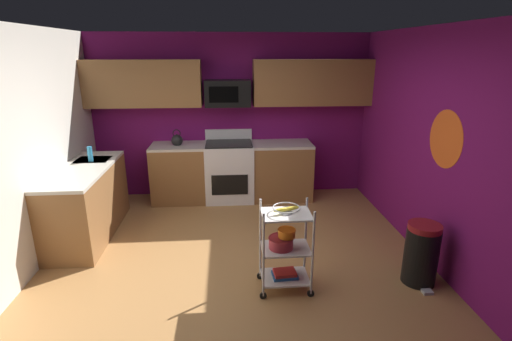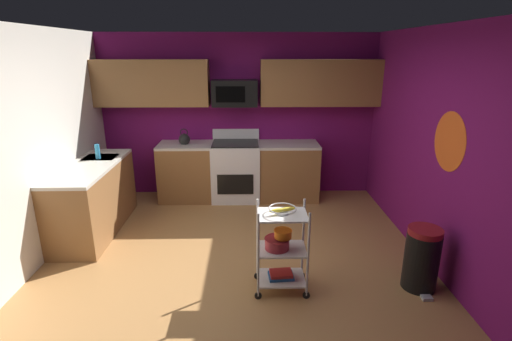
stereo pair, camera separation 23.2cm
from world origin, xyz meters
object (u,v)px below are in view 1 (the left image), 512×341
(rolling_cart, at_px, (285,248))
(dish_soap_bottle, at_px, (90,154))
(oven_range, at_px, (229,171))
(kettle, at_px, (177,140))
(mixing_bowl_small, at_px, (287,233))
(trash_can, at_px, (421,254))
(fruit_bowl, at_px, (286,209))
(microwave, at_px, (228,93))
(book_stack, at_px, (285,274))
(mixing_bowl_large, at_px, (281,242))

(rolling_cart, relative_size, dish_soap_bottle, 4.57)
(rolling_cart, xyz_separation_m, dish_soap_bottle, (-2.37, 1.69, 0.57))
(oven_range, bearing_deg, kettle, -179.72)
(oven_range, height_order, mixing_bowl_small, oven_range)
(mixing_bowl_small, xyz_separation_m, trash_can, (1.41, -0.01, -0.29))
(dish_soap_bottle, bearing_deg, fruit_bowl, -35.39)
(rolling_cart, xyz_separation_m, trash_can, (1.42, -0.00, -0.12))
(microwave, relative_size, trash_can, 1.06)
(microwave, height_order, trash_can, microwave)
(mixing_bowl_small, height_order, trash_can, trash_can)
(microwave, bearing_deg, dish_soap_bottle, -152.76)
(oven_range, distance_m, kettle, 0.95)
(book_stack, bearing_deg, mixing_bowl_large, 180.00)
(oven_range, height_order, dish_soap_bottle, dish_soap_bottle)
(oven_range, distance_m, mixing_bowl_large, 2.58)
(oven_range, xyz_separation_m, kettle, (-0.80, -0.00, 0.52))
(trash_can, bearing_deg, mixing_bowl_large, 179.94)
(dish_soap_bottle, bearing_deg, rolling_cart, -35.39)
(rolling_cart, distance_m, fruit_bowl, 0.43)
(oven_range, bearing_deg, rolling_cart, -78.14)
(oven_range, height_order, fruit_bowl, oven_range)
(oven_range, xyz_separation_m, fruit_bowl, (0.53, -2.53, 0.40))
(rolling_cart, bearing_deg, fruit_bowl, 161.57)
(mixing_bowl_large, height_order, kettle, kettle)
(kettle, distance_m, dish_soap_bottle, 1.34)
(rolling_cart, height_order, mixing_bowl_large, rolling_cart)
(mixing_bowl_large, distance_m, dish_soap_bottle, 2.92)
(oven_range, xyz_separation_m, mixing_bowl_large, (0.48, -2.53, 0.04))
(fruit_bowl, distance_m, trash_can, 1.52)
(mixing_bowl_large, distance_m, book_stack, 0.36)
(rolling_cart, distance_m, mixing_bowl_small, 0.17)
(mixing_bowl_small, xyz_separation_m, dish_soap_bottle, (-2.39, 1.68, 0.40))
(mixing_bowl_large, relative_size, dish_soap_bottle, 1.26)
(rolling_cart, distance_m, dish_soap_bottle, 2.97)
(book_stack, xyz_separation_m, dish_soap_bottle, (-2.37, 1.69, 0.86))
(mixing_bowl_large, bearing_deg, mixing_bowl_small, 8.18)
(mixing_bowl_large, xyz_separation_m, kettle, (-1.29, 2.53, 0.48))
(oven_range, relative_size, mixing_bowl_large, 4.37)
(rolling_cart, height_order, trash_can, rolling_cart)
(fruit_bowl, bearing_deg, rolling_cart, -18.43)
(oven_range, relative_size, dish_soap_bottle, 5.50)
(kettle, bearing_deg, rolling_cart, -62.18)
(mixing_bowl_small, bearing_deg, kettle, 118.08)
(mixing_bowl_small, relative_size, book_stack, 0.69)
(mixing_bowl_large, distance_m, kettle, 2.88)
(oven_range, distance_m, microwave, 1.23)
(mixing_bowl_small, bearing_deg, microwave, 101.66)
(microwave, xyz_separation_m, dish_soap_bottle, (-1.84, -0.95, -0.68))
(fruit_bowl, bearing_deg, dish_soap_bottle, 144.61)
(dish_soap_bottle, bearing_deg, oven_range, 24.60)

